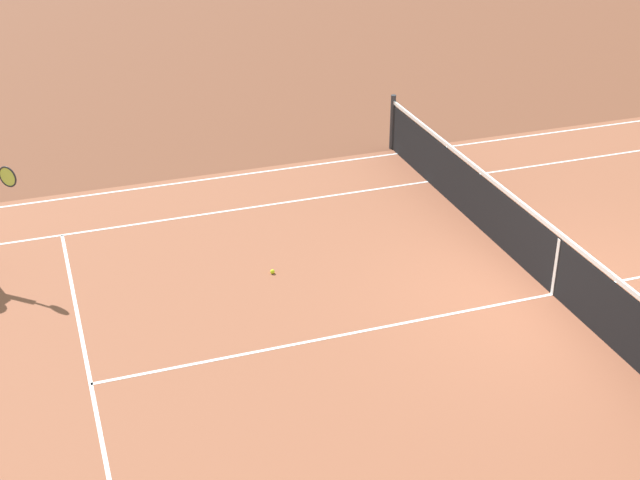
# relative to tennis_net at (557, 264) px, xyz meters

# --- Properties ---
(ground_plane) EXTENTS (60.00, 60.00, 0.00)m
(ground_plane) POSITION_rel_tennis_net_xyz_m (0.00, 0.00, -0.49)
(ground_plane) COLOR brown
(court_slab) EXTENTS (24.20, 11.40, 0.00)m
(court_slab) POSITION_rel_tennis_net_xyz_m (0.00, 0.00, -0.49)
(court_slab) COLOR #935138
(court_slab) RESTS_ON ground_plane
(court_line_markings) EXTENTS (23.85, 11.05, 0.01)m
(court_line_markings) POSITION_rel_tennis_net_xyz_m (0.00, 0.00, -0.49)
(court_line_markings) COLOR white
(court_line_markings) RESTS_ON ground_plane
(tennis_net) EXTENTS (0.10, 11.70, 1.08)m
(tennis_net) POSITION_rel_tennis_net_xyz_m (0.00, 0.00, 0.00)
(tennis_net) COLOR #2D2D33
(tennis_net) RESTS_ON ground_plane
(tennis_ball) EXTENTS (0.07, 0.07, 0.07)m
(tennis_ball) POSITION_rel_tennis_net_xyz_m (3.58, -1.85, -0.46)
(tennis_ball) COLOR #CCE01E
(tennis_ball) RESTS_ON ground_plane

